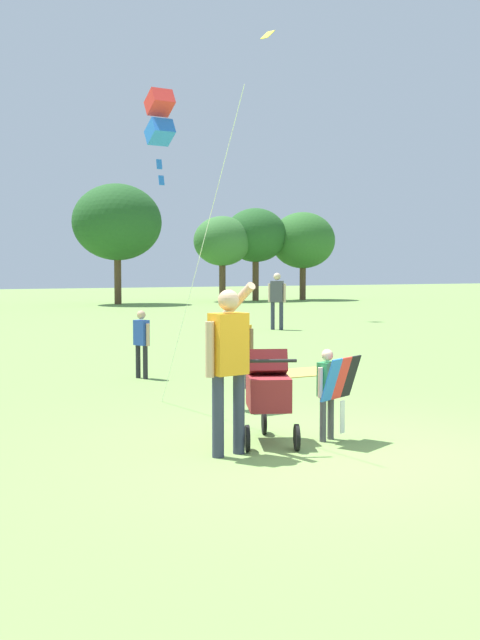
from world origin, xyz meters
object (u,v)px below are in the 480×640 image
object	(u,v)px
stroller	(268,387)
person_kid_running	(242,345)
child_with_butterfly_kite	(330,386)
person_adult_flyer	(228,356)
person_couple_left	(277,296)
kite_adult_black	(160,118)
person_sitting_far	(141,338)
picnic_blanket	(297,373)

from	to	relation	value
stroller	person_kid_running	bearing A→B (deg)	69.14
child_with_butterfly_kite	stroller	distance (m)	0.69
person_adult_flyer	person_couple_left	bearing A→B (deg)	60.29
child_with_butterfly_kite	person_adult_flyer	bearing A→B (deg)	-175.32
kite_adult_black	person_sitting_far	world-z (taller)	kite_adult_black
person_sitting_far	picnic_blanket	size ratio (longest dim) A/B	0.82
stroller	kite_adult_black	bearing A→B (deg)	94.84
picnic_blanket	person_couple_left	bearing A→B (deg)	64.40
stroller	person_couple_left	world-z (taller)	person_couple_left
stroller	person_kid_running	distance (m)	3.68
person_adult_flyer	stroller	size ratio (longest dim) A/B	1.59
person_kid_running	person_adult_flyer	bearing A→B (deg)	-117.19
stroller	child_with_butterfly_kite	bearing A→B (deg)	-19.81
child_with_butterfly_kite	stroller	bearing A→B (deg)	160.19
child_with_butterfly_kite	kite_adult_black	bearing A→B (deg)	106.09
child_with_butterfly_kite	person_kid_running	xyz separation A→B (m)	(0.66, 3.67, 0.08)
person_adult_flyer	stroller	distance (m)	0.83
picnic_blanket	stroller	bearing A→B (deg)	-122.79
child_with_butterfly_kite	person_sitting_far	xyz separation A→B (m)	(-0.46, 5.35, 0.08)
person_adult_flyer	picnic_blanket	distance (m)	6.14
picnic_blanket	child_with_butterfly_kite	bearing A→B (deg)	-115.55
person_sitting_far	person_kid_running	xyz separation A→B (m)	(1.13, -1.68, -0.00)
person_adult_flyer	person_couple_left	size ratio (longest dim) A/B	1.02
stroller	person_sitting_far	bearing A→B (deg)	87.96
kite_adult_black	person_kid_running	world-z (taller)	kite_adult_black
person_couple_left	picnic_blanket	size ratio (longest dim) A/B	1.20
person_adult_flyer	person_kid_running	size ratio (longest dim) A/B	1.51
person_couple_left	person_sitting_far	bearing A→B (deg)	-130.76
stroller	person_couple_left	bearing A→B (deg)	61.77
kite_adult_black	person_sitting_far	bearing A→B (deg)	79.49
kite_adult_black	picnic_blanket	world-z (taller)	kite_adult_black
child_with_butterfly_kite	picnic_blanket	bearing A→B (deg)	64.45
stroller	person_kid_running	size ratio (longest dim) A/B	0.95
person_couple_left	picnic_blanket	world-z (taller)	person_couple_left
person_sitting_far	person_kid_running	world-z (taller)	person_sitting_far
person_couple_left	person_kid_running	distance (m)	11.13
person_sitting_far	picnic_blanket	distance (m)	2.89
child_with_butterfly_kite	picnic_blanket	world-z (taller)	child_with_butterfly_kite
child_with_butterfly_kite	person_adult_flyer	world-z (taller)	person_adult_flyer
person_sitting_far	stroller	bearing A→B (deg)	-92.04
person_sitting_far	person_kid_running	bearing A→B (deg)	-56.10
stroller	picnic_blanket	distance (m)	5.45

